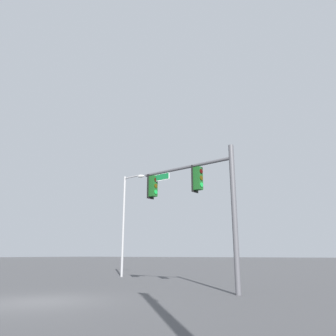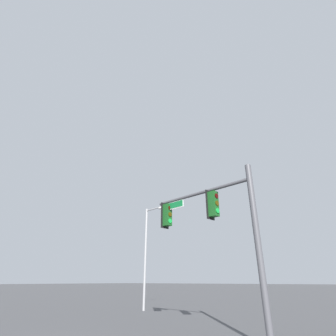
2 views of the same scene
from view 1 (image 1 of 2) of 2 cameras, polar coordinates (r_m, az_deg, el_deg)
ground_plane at (r=12.92m, az=-21.87°, el=-20.85°), size 400.00×400.00×0.00m
signal_pole_near at (r=15.47m, az=5.37°, el=-4.38°), size 5.31×1.05×6.35m
street_lamp at (r=25.44m, az=-7.37°, el=-8.41°), size 2.14×0.51×7.56m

